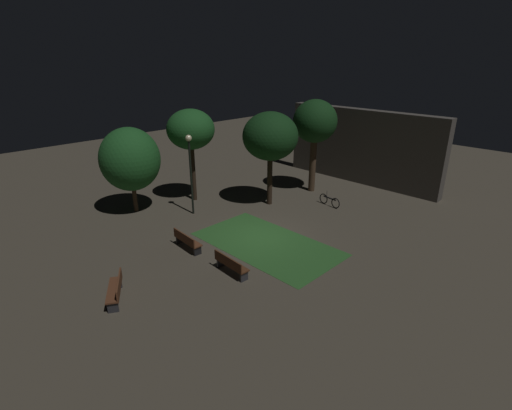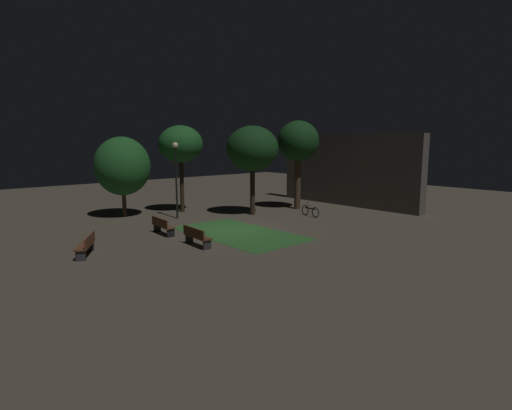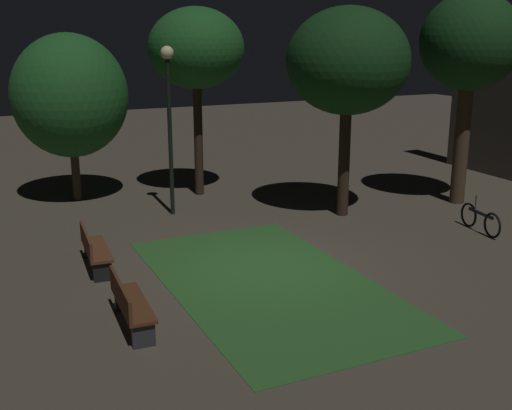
# 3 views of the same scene
# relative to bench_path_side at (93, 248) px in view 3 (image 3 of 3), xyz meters

# --- Properties ---
(ground_plane) EXTENTS (60.00, 60.00, 0.00)m
(ground_plane) POSITION_rel_bench_path_side_xyz_m (1.59, 3.51, -0.48)
(ground_plane) COLOR #4C4438
(grass_lawn) EXTENTS (7.32, 4.03, 0.01)m
(grass_lawn) POSITION_rel_bench_path_side_xyz_m (2.35, 3.14, -0.48)
(grass_lawn) COLOR #2D6028
(grass_lawn) RESTS_ON ground
(bench_path_side) EXTENTS (1.83, 0.60, 0.88)m
(bench_path_side) POSITION_rel_bench_path_side_xyz_m (0.00, 0.00, 0.00)
(bench_path_side) COLOR brown
(bench_path_side) RESTS_ON ground
(bench_lawn_edge) EXTENTS (1.82, 0.57, 0.88)m
(bench_lawn_edge) POSITION_rel_bench_path_side_xyz_m (3.17, -0.00, 0.00)
(bench_lawn_edge) COLOR #512D19
(bench_lawn_edge) RESTS_ON ground
(tree_left_canopy) EXTENTS (3.33, 3.33, 5.74)m
(tree_left_canopy) POSITION_rel_bench_path_side_xyz_m (-1.34, 7.28, 3.79)
(tree_left_canopy) COLOR #2D2116
(tree_left_canopy) RESTS_ON ground
(tree_near_wall) EXTENTS (2.93, 2.93, 5.79)m
(tree_near_wall) POSITION_rel_bench_path_side_xyz_m (-5.29, 4.40, 4.05)
(tree_near_wall) COLOR #2D2116
(tree_near_wall) RESTS_ON ground
(tree_right_canopy) EXTENTS (3.43, 3.43, 5.04)m
(tree_right_canopy) POSITION_rel_bench_path_side_xyz_m (-6.21, 0.71, 2.72)
(tree_right_canopy) COLOR #423021
(tree_right_canopy) RESTS_ON ground
(tree_tall_center) EXTENTS (2.88, 2.88, 6.17)m
(tree_tall_center) POSITION_rel_bench_path_side_xyz_m (-1.01, 11.19, 4.21)
(tree_tall_center) COLOR #423021
(tree_tall_center) RESTS_ON ground
(lamp_post_path_center) EXTENTS (0.36, 0.36, 4.69)m
(lamp_post_path_center) POSITION_rel_bench_path_side_xyz_m (-3.45, 2.91, 2.69)
(lamp_post_path_center) COLOR black
(lamp_post_path_center) RESTS_ON ground
(bicycle) EXTENTS (1.65, 0.29, 0.93)m
(bicycle) POSITION_rel_bench_path_side_xyz_m (1.56, 9.65, -0.14)
(bicycle) COLOR black
(bicycle) RESTS_ON ground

